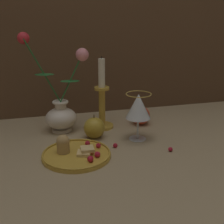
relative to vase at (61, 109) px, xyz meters
name	(u,v)px	position (x,y,z in m)	size (l,w,h in m)	color
ground_plane	(86,144)	(0.07, -0.15, -0.09)	(2.40, 2.40, 0.00)	#9E8966
vase	(61,109)	(0.00, 0.00, 0.00)	(0.24, 0.12, 0.37)	silver
plate_with_pastries	(75,153)	(0.02, -0.23, -0.07)	(0.22, 0.22, 0.07)	gold
wine_glass	(138,107)	(0.25, -0.14, 0.03)	(0.09, 0.09, 0.17)	silver
candlestick	(102,102)	(0.16, -0.01, 0.01)	(0.09, 0.09, 0.28)	gold
apple_beside_vase	(141,115)	(0.31, -0.01, -0.05)	(0.07, 0.07, 0.09)	#D14223
apple_near_glass	(94,128)	(0.11, -0.10, -0.05)	(0.08, 0.08, 0.09)	#B2932D
berry_near_plate	(115,145)	(0.16, -0.20, -0.08)	(0.02, 0.02, 0.02)	#AD192D
berry_front_center	(170,149)	(0.33, -0.27, -0.08)	(0.01, 0.01, 0.01)	#AD192D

